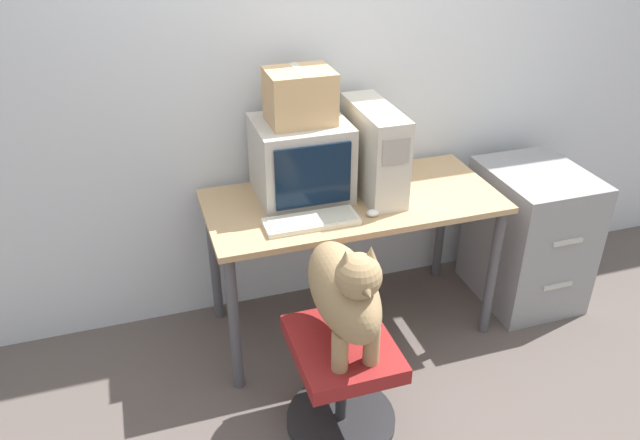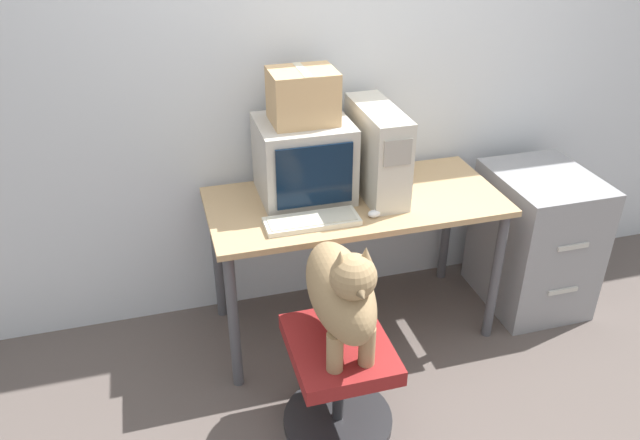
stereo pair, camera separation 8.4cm
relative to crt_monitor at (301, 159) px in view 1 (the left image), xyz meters
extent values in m
plane|color=#564C47|center=(0.22, -0.44, -0.95)|extent=(12.00, 12.00, 0.00)
cube|color=silver|center=(0.22, 0.28, 0.35)|extent=(8.00, 0.05, 2.60)
cube|color=tan|center=(0.22, -0.12, -0.20)|extent=(1.41, 0.65, 0.03)
cylinder|color=#4C4C51|center=(-0.43, -0.39, -0.58)|extent=(0.05, 0.05, 0.73)
cylinder|color=#4C4C51|center=(0.88, -0.39, -0.58)|extent=(0.05, 0.05, 0.73)
cylinder|color=#4C4C51|center=(-0.43, 0.16, -0.58)|extent=(0.05, 0.05, 0.73)
cylinder|color=#4C4C51|center=(0.88, 0.16, -0.58)|extent=(0.05, 0.05, 0.73)
cube|color=#B7B2A8|center=(0.00, 0.00, 0.00)|extent=(0.43, 0.38, 0.37)
cube|color=black|center=(0.00, -0.19, 0.00)|extent=(0.35, 0.01, 0.29)
cube|color=beige|center=(0.34, -0.06, 0.03)|extent=(0.17, 0.49, 0.43)
cube|color=#9E998E|center=(0.34, -0.31, 0.12)|extent=(0.13, 0.01, 0.12)
cube|color=beige|center=(-0.04, -0.29, -0.17)|extent=(0.43, 0.15, 0.02)
cube|color=beige|center=(-0.04, -0.29, -0.16)|extent=(0.39, 0.13, 0.00)
ellipsoid|color=silver|center=(0.25, -0.30, -0.17)|extent=(0.06, 0.04, 0.03)
cylinder|color=#262628|center=(-0.05, -0.75, -0.93)|extent=(0.48, 0.48, 0.04)
cylinder|color=#262628|center=(-0.05, -0.75, -0.73)|extent=(0.05, 0.05, 0.36)
cube|color=maroon|center=(-0.05, -0.75, -0.51)|extent=(0.40, 0.48, 0.07)
ellipsoid|color=#9E7F56|center=(-0.05, -0.75, -0.23)|extent=(0.23, 0.55, 0.31)
cylinder|color=#9E7F56|center=(-0.12, -0.90, -0.39)|extent=(0.07, 0.07, 0.17)
cylinder|color=#9E7F56|center=(0.01, -0.90, -0.39)|extent=(0.07, 0.07, 0.17)
sphere|color=#9E7F56|center=(-0.05, -0.90, -0.06)|extent=(0.17, 0.17, 0.17)
cone|color=brown|center=(-0.05, -0.98, -0.07)|extent=(0.08, 0.09, 0.08)
cone|color=#9E7F56|center=(-0.10, -0.89, 0.01)|extent=(0.06, 0.06, 0.08)
cone|color=#9E7F56|center=(0.00, -0.89, 0.01)|extent=(0.06, 0.06, 0.08)
torus|color=blue|center=(-0.05, -0.88, -0.12)|extent=(0.12, 0.12, 0.02)
cube|color=gray|center=(1.25, -0.15, -0.56)|extent=(0.49, 0.59, 0.77)
cube|color=beige|center=(1.25, -0.45, -0.43)|extent=(0.17, 0.01, 0.02)
cube|color=beige|center=(1.25, -0.45, -0.70)|extent=(0.17, 0.01, 0.02)
cube|color=tan|center=(0.00, 0.00, 0.31)|extent=(0.29, 0.24, 0.24)
cube|color=beige|center=(0.00, 0.00, 0.43)|extent=(0.04, 0.24, 0.00)
camera|label=1|loc=(-0.74, -2.59, 1.21)|focal=35.00mm
camera|label=2|loc=(-0.66, -2.61, 1.21)|focal=35.00mm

